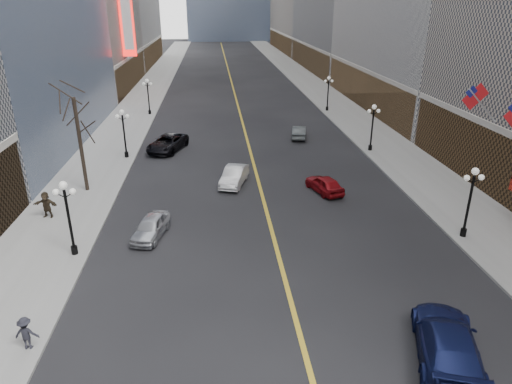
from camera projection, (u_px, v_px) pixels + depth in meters
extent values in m
cube|color=gray|center=(335.00, 104.00, 65.51)|extent=(6.00, 230.00, 0.15)
cube|color=gray|center=(137.00, 108.00, 63.11)|extent=(6.00, 230.00, 0.15)
cube|color=gold|center=(235.00, 94.00, 73.52)|extent=(0.25, 200.00, 0.02)
cube|color=#4A3A31|center=(371.00, 89.00, 63.08)|extent=(2.80, 35.00, 5.00)
cube|color=#4A3A31|center=(314.00, 58.00, 98.00)|extent=(2.80, 39.00, 5.00)
cube|color=#4A3A31|center=(284.00, 42.00, 137.50)|extent=(2.80, 45.00, 5.00)
cube|color=#4A3A31|center=(124.00, 73.00, 77.38)|extent=(2.80, 29.00, 5.00)
cube|color=#4A3A31|center=(149.00, 52.00, 108.62)|extent=(2.80, 37.00, 5.00)
cylinder|color=black|center=(463.00, 232.00, 28.45)|extent=(0.36, 0.36, 0.50)
cylinder|color=black|center=(468.00, 207.00, 27.77)|extent=(0.16, 0.16, 4.00)
sphere|color=white|center=(475.00, 171.00, 26.89)|extent=(0.44, 0.44, 0.44)
sphere|color=white|center=(467.00, 178.00, 27.00)|extent=(0.36, 0.36, 0.36)
sphere|color=white|center=(481.00, 177.00, 27.08)|extent=(0.36, 0.36, 0.36)
cylinder|color=black|center=(370.00, 148.00, 44.99)|extent=(0.36, 0.36, 0.50)
cylinder|color=black|center=(372.00, 130.00, 44.31)|extent=(0.16, 0.16, 4.00)
sphere|color=white|center=(374.00, 107.00, 43.43)|extent=(0.44, 0.44, 0.44)
sphere|color=white|center=(369.00, 111.00, 43.54)|extent=(0.36, 0.36, 0.36)
sphere|color=white|center=(378.00, 111.00, 43.62)|extent=(0.36, 0.36, 0.36)
cylinder|color=black|center=(327.00, 108.00, 61.52)|extent=(0.36, 0.36, 0.50)
cylinder|color=black|center=(328.00, 95.00, 60.85)|extent=(0.16, 0.16, 4.00)
sphere|color=white|center=(329.00, 78.00, 59.96)|extent=(0.44, 0.44, 0.44)
sphere|color=white|center=(325.00, 81.00, 60.08)|extent=(0.36, 0.36, 0.36)
sphere|color=white|center=(332.00, 81.00, 60.16)|extent=(0.36, 0.36, 0.36)
cylinder|color=black|center=(74.00, 250.00, 26.42)|extent=(0.36, 0.36, 0.50)
cylinder|color=black|center=(70.00, 223.00, 25.75)|extent=(0.16, 0.16, 4.00)
sphere|color=white|center=(63.00, 185.00, 24.86)|extent=(0.44, 0.44, 0.44)
sphere|color=white|center=(56.00, 192.00, 24.97)|extent=(0.36, 0.36, 0.36)
sphere|color=white|center=(73.00, 192.00, 25.05)|extent=(0.36, 0.36, 0.36)
cylinder|color=black|center=(127.00, 154.00, 42.96)|extent=(0.36, 0.36, 0.50)
cylinder|color=black|center=(125.00, 136.00, 42.28)|extent=(0.16, 0.16, 4.00)
sphere|color=white|center=(122.00, 112.00, 41.40)|extent=(0.44, 0.44, 0.44)
sphere|color=white|center=(117.00, 116.00, 41.51)|extent=(0.36, 0.36, 0.36)
sphere|color=white|center=(127.00, 116.00, 41.59)|extent=(0.36, 0.36, 0.36)
cylinder|color=black|center=(150.00, 112.00, 59.50)|extent=(0.36, 0.36, 0.50)
cylinder|color=black|center=(149.00, 99.00, 58.82)|extent=(0.16, 0.16, 4.00)
sphere|color=white|center=(147.00, 81.00, 57.94)|extent=(0.44, 0.44, 0.44)
sphere|color=white|center=(144.00, 84.00, 58.05)|extent=(0.36, 0.36, 0.36)
sphere|color=white|center=(151.00, 84.00, 58.13)|extent=(0.36, 0.36, 0.36)
cylinder|color=#B2B2B7|center=(482.00, 106.00, 32.76)|extent=(2.49, 0.12, 2.49)
cube|color=red|center=(475.00, 97.00, 32.45)|extent=(1.94, 0.04, 1.94)
cube|color=navy|center=(472.00, 92.00, 32.28)|extent=(0.88, 0.06, 0.88)
cube|color=red|center=(126.00, 14.00, 67.54)|extent=(2.00, 0.50, 12.00)
cube|color=white|center=(126.00, 14.00, 67.54)|extent=(1.40, 0.55, 10.00)
cylinder|color=#2D231C|center=(81.00, 145.00, 34.17)|extent=(0.28, 0.28, 7.20)
imported|color=#B7B9BF|center=(151.00, 227.00, 28.52)|extent=(2.50, 4.22, 1.35)
imported|color=silver|center=(234.00, 176.00, 36.76)|extent=(2.72, 4.63, 1.44)
imported|color=black|center=(167.00, 143.00, 45.10)|extent=(4.32, 6.16, 1.56)
imported|color=#141B4B|center=(447.00, 343.00, 18.56)|extent=(4.09, 6.33, 1.71)
imported|color=maroon|center=(324.00, 184.00, 35.27)|extent=(2.70, 4.22, 1.34)
imported|color=#424749|center=(299.00, 132.00, 49.37)|extent=(2.22, 4.26, 1.34)
imported|color=black|center=(26.00, 333.00, 19.02)|extent=(1.00, 0.46, 1.51)
imported|color=#2E2519|center=(46.00, 205.00, 30.71)|extent=(1.76, 0.86, 1.83)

